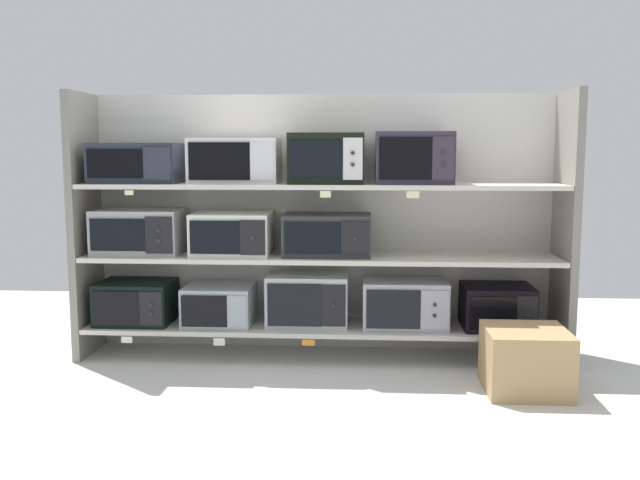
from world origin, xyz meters
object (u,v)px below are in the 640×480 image
at_px(microwave_3, 405,303).
at_px(microwave_7, 327,235).
at_px(microwave_0, 136,302).
at_px(microwave_2, 308,300).
at_px(microwave_8, 138,163).
at_px(microwave_10, 327,158).
at_px(microwave_1, 220,304).
at_px(microwave_6, 233,234).
at_px(shipping_carton, 526,360).
at_px(microwave_5, 140,231).
at_px(microwave_11, 414,158).
at_px(microwave_4, 497,307).
at_px(microwave_9, 235,161).

height_order(microwave_3, microwave_7, microwave_7).
distance_m(microwave_0, microwave_2, 1.16).
height_order(microwave_2, microwave_8, microwave_8).
relative_size(microwave_8, microwave_10, 1.19).
xyz_separation_m(microwave_1, microwave_6, (0.10, 0.00, 0.48)).
height_order(microwave_0, microwave_7, microwave_7).
xyz_separation_m(microwave_3, shipping_carton, (0.66, -0.59, -0.19)).
height_order(microwave_1, microwave_5, microwave_5).
distance_m(microwave_6, microwave_11, 1.28).
relative_size(microwave_2, microwave_5, 0.94).
height_order(microwave_8, microwave_10, microwave_10).
bearing_deg(microwave_1, microwave_7, 0.01).
bearing_deg(microwave_1, microwave_6, 0.04).
xyz_separation_m(microwave_4, microwave_11, (-0.56, -0.00, 0.97)).
height_order(microwave_2, microwave_6, microwave_6).
height_order(microwave_4, microwave_7, microwave_7).
bearing_deg(microwave_6, microwave_3, -0.01).
relative_size(microwave_5, microwave_10, 1.18).
height_order(microwave_3, microwave_10, microwave_10).
bearing_deg(microwave_5, microwave_0, -179.47).
relative_size(microwave_3, microwave_10, 1.15).
height_order(microwave_9, microwave_10, microwave_10).
distance_m(microwave_1, microwave_6, 0.49).
relative_size(microwave_2, microwave_9, 0.93).
bearing_deg(microwave_0, microwave_11, 0.00).
bearing_deg(microwave_8, microwave_11, -0.01).
distance_m(microwave_4, microwave_7, 1.21).
distance_m(microwave_2, microwave_11, 1.16).
height_order(microwave_5, microwave_9, microwave_9).
bearing_deg(microwave_4, microwave_0, -180.00).
xyz_separation_m(microwave_2, microwave_6, (-0.50, 0.00, 0.44)).
bearing_deg(microwave_3, microwave_6, 179.99).
distance_m(microwave_5, microwave_7, 1.25).
xyz_separation_m(microwave_3, microwave_10, (-0.52, 0.00, 0.95)).
bearing_deg(microwave_10, microwave_9, -179.96).
bearing_deg(microwave_0, microwave_6, 0.01).
bearing_deg(microwave_11, microwave_5, 179.99).
xyz_separation_m(microwave_9, microwave_11, (1.16, 0.00, 0.02)).
xyz_separation_m(microwave_8, microwave_10, (1.25, -0.00, 0.03)).
distance_m(microwave_2, shipping_carton, 1.44).
xyz_separation_m(microwave_3, microwave_9, (-1.12, -0.00, 0.93)).
distance_m(microwave_2, microwave_10, 0.94).
height_order(microwave_3, microwave_6, microwave_6).
relative_size(microwave_2, microwave_11, 1.10).
xyz_separation_m(microwave_7, shipping_carton, (1.17, -0.59, -0.64)).
xyz_separation_m(microwave_4, shipping_carton, (0.06, -0.59, -0.18)).
xyz_separation_m(microwave_5, shipping_carton, (2.42, -0.59, -0.66)).
xyz_separation_m(microwave_8, microwave_11, (1.80, -0.00, 0.03)).
height_order(microwave_6, microwave_10, microwave_10).
relative_size(microwave_6, microwave_7, 0.90).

